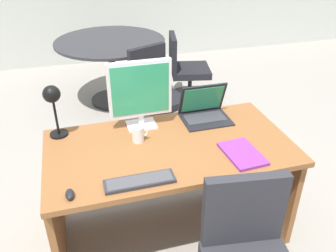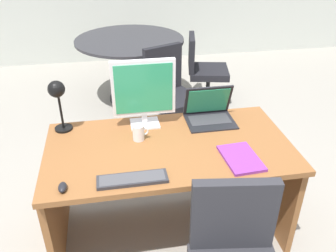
{
  "view_description": "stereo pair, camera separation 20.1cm",
  "coord_description": "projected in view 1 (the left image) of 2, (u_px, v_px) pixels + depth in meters",
  "views": [
    {
      "loc": [
        -0.53,
        -1.82,
        2.0
      ],
      "look_at": [
        0.0,
        0.04,
        0.86
      ],
      "focal_mm": 38.03,
      "sensor_mm": 36.0,
      "label": 1
    },
    {
      "loc": [
        -0.34,
        -1.87,
        2.0
      ],
      "look_at": [
        0.0,
        0.04,
        0.86
      ],
      "focal_mm": 38.03,
      "sensor_mm": 36.0,
      "label": 2
    }
  ],
  "objects": [
    {
      "name": "coffee_mug",
      "position": [
        138.0,
        134.0,
        2.29
      ],
      "size": [
        0.11,
        0.08,
        0.11
      ],
      "color": "white",
      "rests_on": "desk"
    },
    {
      "name": "monitor",
      "position": [
        140.0,
        91.0,
        2.36
      ],
      "size": [
        0.43,
        0.16,
        0.47
      ],
      "color": "silver",
      "rests_on": "desk"
    },
    {
      "name": "meeting_chair_far",
      "position": [
        157.0,
        100.0,
        3.73
      ],
      "size": [
        0.6,
        0.62,
        0.89
      ],
      "color": "black",
      "rests_on": "ground"
    },
    {
      "name": "desk_lamp",
      "position": [
        53.0,
        101.0,
        2.23
      ],
      "size": [
        0.12,
        0.14,
        0.37
      ],
      "color": "black",
      "rests_on": "desk"
    },
    {
      "name": "desk",
      "position": [
        168.0,
        168.0,
        2.42
      ],
      "size": [
        1.57,
        0.83,
        0.74
      ],
      "color": "brown",
      "rests_on": "ground"
    },
    {
      "name": "keyboard",
      "position": [
        140.0,
        181.0,
        1.95
      ],
      "size": [
        0.39,
        0.11,
        0.02
      ],
      "color": "#2D2D33",
      "rests_on": "desk"
    },
    {
      "name": "mouse",
      "position": [
        70.0,
        194.0,
        1.84
      ],
      "size": [
        0.05,
        0.08,
        0.04
      ],
      "color": "black",
      "rests_on": "desk"
    },
    {
      "name": "laptop",
      "position": [
        204.0,
        108.0,
        2.56
      ],
      "size": [
        0.34,
        0.27,
        0.25
      ],
      "color": "black",
      "rests_on": "desk"
    },
    {
      "name": "meeting_table",
      "position": [
        111.0,
        56.0,
        4.2
      ],
      "size": [
        1.28,
        1.28,
        0.78
      ],
      "color": "black",
      "rests_on": "ground"
    },
    {
      "name": "meeting_chair_near",
      "position": [
        186.0,
        75.0,
        4.39
      ],
      "size": [
        0.57,
        0.56,
        0.82
      ],
      "color": "black",
      "rests_on": "ground"
    },
    {
      "name": "ground",
      "position": [
        132.0,
        129.0,
        3.89
      ],
      "size": [
        12.0,
        12.0,
        0.0
      ],
      "primitive_type": "plane",
      "color": "gray"
    },
    {
      "name": "book",
      "position": [
        242.0,
        154.0,
        2.18
      ],
      "size": [
        0.22,
        0.31,
        0.02
      ],
      "color": "purple",
      "rests_on": "desk"
    }
  ]
}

